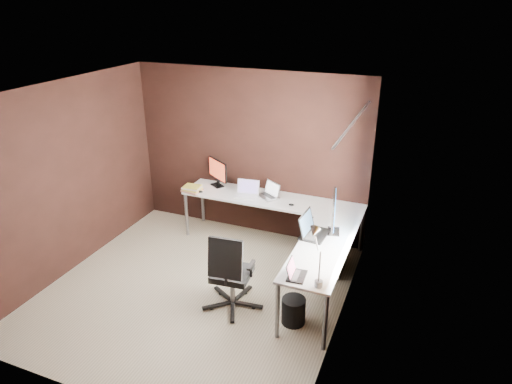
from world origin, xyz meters
TOP-DOWN VIEW (x-y plane):
  - room at (0.34, 0.07)m, footprint 3.60×3.60m
  - desk at (0.84, 1.04)m, footprint 2.65×2.25m
  - drawer_pedestal at (1.43, 1.15)m, footprint 0.42×0.50m
  - monitor_left at (-0.46, 1.64)m, footprint 0.41×0.28m
  - monitor_right at (1.52, 0.83)m, footprint 0.19×0.59m
  - laptop_white at (0.10, 1.47)m, footprint 0.36×0.27m
  - laptop_silver at (0.42, 1.55)m, footprint 0.39×0.36m
  - laptop_black_big at (1.29, 0.67)m, footprint 0.32×0.44m
  - laptop_black_small at (1.37, -0.27)m, footprint 0.20×0.27m
  - book_stack at (-0.72, 1.30)m, footprint 0.30×0.25m
  - mouse_left at (-0.59, 1.30)m, footprint 0.09×0.06m
  - mouse_corner at (0.81, 1.37)m, footprint 0.09×0.08m
  - desk_lamp at (1.59, -0.29)m, footprint 0.20×0.23m
  - office_chair at (0.56, -0.12)m, footprint 0.56×0.56m
  - wastebasket at (1.33, -0.11)m, footprint 0.36×0.36m

SIDE VIEW (x-z plane):
  - wastebasket at x=1.33m, z-range 0.00..0.31m
  - office_chair at x=0.56m, z-range -0.21..0.80m
  - drawer_pedestal at x=1.43m, z-range 0.00..0.60m
  - desk at x=0.84m, z-range 0.31..1.04m
  - mouse_corner at x=0.81m, z-range 0.73..0.76m
  - mouse_left at x=-0.59m, z-range 0.73..0.76m
  - laptop_black_small at x=1.37m, z-range 0.68..0.86m
  - book_stack at x=-0.72m, z-range 0.73..0.81m
  - laptop_silver at x=0.42m, z-range 0.67..0.88m
  - laptop_white at x=0.10m, z-range 0.67..0.89m
  - laptop_black_big at x=1.29m, z-range 0.65..0.93m
  - monitor_left at x=-0.46m, z-range 0.76..1.17m
  - monitor_right at x=1.52m, z-range 0.76..1.25m
  - desk_lamp at x=1.59m, z-range 0.81..1.44m
  - room at x=0.34m, z-range 0.03..2.53m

